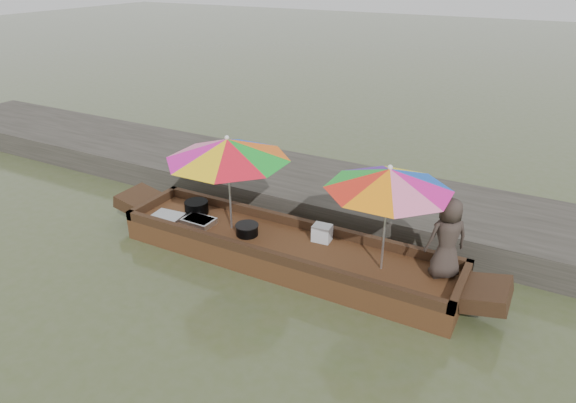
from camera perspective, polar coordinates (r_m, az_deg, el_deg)
The scene contains 11 objects.
water at distance 8.05m, azimuth -0.34°, elevation -6.72°, with size 80.00×80.00×0.00m, color #434E28.
dock at distance 9.68m, azimuth 5.95°, elevation 0.66°, with size 22.00×2.20×0.50m, color #2D2B26.
boat_hull at distance 7.95m, azimuth -0.35°, elevation -5.65°, with size 5.35×1.20×0.35m, color #402814.
cooking_pot at distance 8.85m, azimuth -10.13°, elevation -0.62°, with size 0.40×0.40×0.21m, color black.
tray_crayfish at distance 8.51m, azimuth -9.88°, elevation -2.17°, with size 0.51×0.35×0.09m, color silver.
tray_scallop at distance 8.80m, azimuth -13.20°, elevation -1.61°, with size 0.51×0.35×0.06m, color silver.
charcoal_grill at distance 8.06m, azimuth -4.57°, elevation -3.19°, with size 0.34×0.34×0.16m, color black.
supply_bag at distance 7.87m, azimuth 3.81°, elevation -3.51°, with size 0.28×0.22×0.26m, color silver.
vendor at distance 7.12m, azimuth 17.27°, elevation -3.91°, with size 0.57×0.37×1.16m, color #362C27.
umbrella_bow at distance 7.99m, azimuth -6.54°, elevation 1.98°, with size 1.92×1.92×1.55m, color green, non-canonical shape.
umbrella_stern at distance 6.97m, azimuth 10.77°, elevation -1.96°, with size 1.70×1.70×1.55m, color #E5148E, non-canonical shape.
Camera 1 is at (3.30, -5.97, 4.27)m, focal length 32.00 mm.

